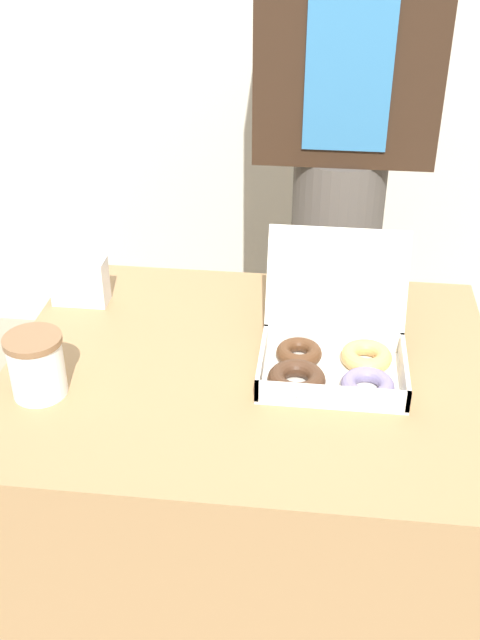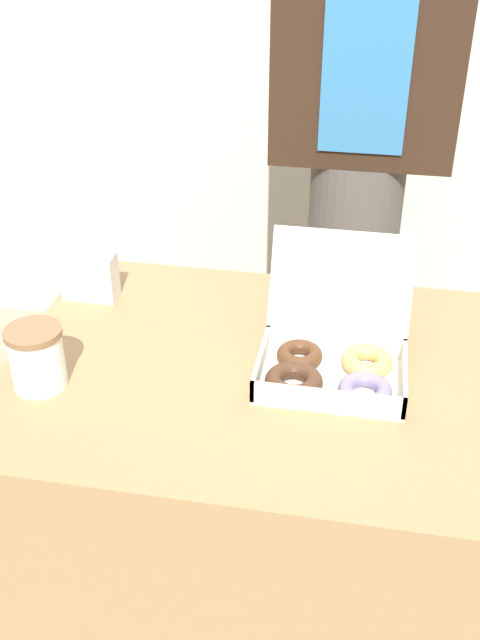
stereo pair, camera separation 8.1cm
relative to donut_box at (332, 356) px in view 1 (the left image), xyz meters
name	(u,v)px [view 1 (the left image)]	position (x,y,z in m)	size (l,w,h in m)	color
ground_plane	(248,612)	(-0.16, 0.01, -0.79)	(14.00, 14.00, 0.00)	gray
table	(249,502)	(-0.16, 0.01, -0.41)	(0.96, 0.76, 0.75)	#99754C
donut_box	(332,356)	(0.00, 0.00, 0.00)	(0.28, 0.30, 0.24)	silver
coffee_cup	(36,365)	(-0.53, -0.13, 0.02)	(0.11, 0.11, 0.12)	white
napkin_holder	(80,281)	(-0.56, 0.21, 0.02)	(0.12, 0.06, 0.11)	silver
person_customer	(342,152)	(0.00, 0.68, 0.17)	(0.44, 0.24, 1.79)	#4C4742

